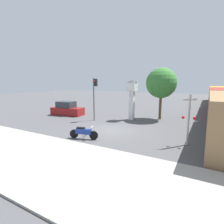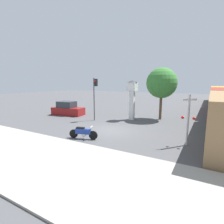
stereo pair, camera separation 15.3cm
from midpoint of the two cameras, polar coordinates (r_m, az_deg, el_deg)
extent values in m
plane|color=#4C4C4F|center=(15.80, -0.17, -6.06)|extent=(120.00, 120.00, 0.00)
cube|color=#9E998E|center=(10.62, -19.94, -14.44)|extent=(36.00, 6.00, 0.10)
cylinder|color=black|center=(13.36, -5.83, -7.56)|extent=(0.68, 0.28, 0.67)
cylinder|color=black|center=(13.99, -12.10, -6.94)|extent=(0.68, 0.28, 0.67)
cube|color=navy|center=(13.59, -9.07, -6.25)|extent=(1.26, 0.56, 0.40)
cube|color=black|center=(13.61, -9.97, -5.13)|extent=(0.67, 0.41, 0.11)
cylinder|color=silver|center=(13.65, -8.82, -7.41)|extent=(0.36, 0.30, 0.31)
cube|color=silver|center=(13.23, -6.37, -4.82)|extent=(0.19, 0.49, 0.04)
cube|color=white|center=(20.17, 6.75, 2.14)|extent=(0.52, 0.52, 3.32)
cube|color=white|center=(20.00, 6.88, 8.27)|extent=(0.99, 0.99, 0.99)
cylinder|color=white|center=(19.54, 6.30, 8.24)|extent=(0.79, 0.02, 0.79)
cone|color=#333338|center=(20.00, 6.91, 9.96)|extent=(1.18, 1.18, 0.20)
cube|color=maroon|center=(29.56, 32.11, 3.18)|extent=(2.80, 12.96, 3.40)
cube|color=olive|center=(43.07, 31.40, 4.83)|extent=(2.80, 12.96, 3.40)
cylinder|color=#47474C|center=(19.70, -5.65, 4.08)|extent=(0.12, 0.12, 4.76)
cube|color=black|center=(19.43, -5.01, 9.57)|extent=(0.28, 0.24, 0.80)
sphere|color=red|center=(19.31, -5.27, 10.16)|extent=(0.16, 0.16, 0.16)
cylinder|color=#B7B7BC|center=(12.85, 23.91, -2.51)|extent=(0.14, 0.14, 3.52)
cube|color=white|center=(12.65, 24.34, 3.74)|extent=(0.82, 0.82, 0.14)
sphere|color=red|center=(12.80, 22.38, -1.65)|extent=(0.20, 0.20, 0.20)
sphere|color=red|center=(12.74, 25.50, -1.92)|extent=(0.20, 0.20, 0.20)
cylinder|color=brown|center=(21.03, 15.76, 1.47)|extent=(0.30, 0.30, 2.84)
sphere|color=#387A33|center=(20.83, 16.12, 9.11)|extent=(3.45, 3.45, 3.45)
cube|color=maroon|center=(23.90, -13.94, 0.28)|extent=(4.39, 2.32, 1.00)
cube|color=#262B33|center=(23.89, -14.42, 2.44)|extent=(2.39, 1.92, 0.80)
camera|label=1|loc=(0.08, -89.74, 0.04)|focal=28.00mm
camera|label=2|loc=(0.08, 90.26, -0.04)|focal=28.00mm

